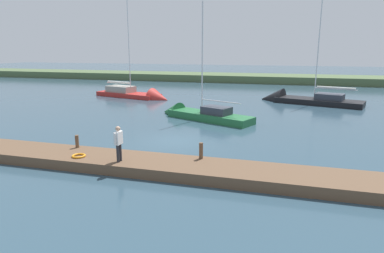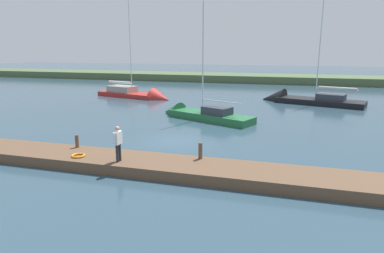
{
  "view_description": "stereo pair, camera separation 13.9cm",
  "coord_description": "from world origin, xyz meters",
  "px_view_note": "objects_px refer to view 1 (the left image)",
  "views": [
    {
      "loc": [
        -6.42,
        19.1,
        5.63
      ],
      "look_at": [
        -1.11,
        0.24,
        1.06
      ],
      "focal_mm": 31.37,
      "sensor_mm": 36.0,
      "label": 1
    },
    {
      "loc": [
        -6.56,
        19.07,
        5.63
      ],
      "look_at": [
        -1.11,
        0.24,
        1.06
      ],
      "focal_mm": 31.37,
      "sensor_mm": 36.0,
      "label": 2
    }
  ],
  "objects_px": {
    "mooring_post_far": "(77,141)",
    "person_on_dock": "(118,141)",
    "mooring_post_near": "(201,151)",
    "sailboat_outer_mooring": "(138,96)",
    "sailboat_inner_slip": "(299,101)",
    "sailboat_far_left": "(197,116)",
    "life_ring_buoy": "(79,156)"
  },
  "relations": [
    {
      "from": "sailboat_far_left",
      "to": "person_on_dock",
      "type": "relative_size",
      "value": 5.96
    },
    {
      "from": "mooring_post_near",
      "to": "sailboat_outer_mooring",
      "type": "xyz_separation_m",
      "value": [
        12.99,
        -21.15,
        -0.72
      ]
    },
    {
      "from": "sailboat_far_left",
      "to": "sailboat_inner_slip",
      "type": "relative_size",
      "value": 0.81
    },
    {
      "from": "life_ring_buoy",
      "to": "sailboat_inner_slip",
      "type": "relative_size",
      "value": 0.05
    },
    {
      "from": "person_on_dock",
      "to": "mooring_post_near",
      "type": "bearing_deg",
      "value": -155.32
    },
    {
      "from": "sailboat_outer_mooring",
      "to": "person_on_dock",
      "type": "bearing_deg",
      "value": -51.5
    },
    {
      "from": "life_ring_buoy",
      "to": "sailboat_outer_mooring",
      "type": "height_order",
      "value": "sailboat_outer_mooring"
    },
    {
      "from": "sailboat_inner_slip",
      "to": "sailboat_outer_mooring",
      "type": "relative_size",
      "value": 0.97
    },
    {
      "from": "life_ring_buoy",
      "to": "person_on_dock",
      "type": "height_order",
      "value": "person_on_dock"
    },
    {
      "from": "mooring_post_far",
      "to": "sailboat_inner_slip",
      "type": "height_order",
      "value": "sailboat_inner_slip"
    },
    {
      "from": "mooring_post_far",
      "to": "life_ring_buoy",
      "type": "height_order",
      "value": "mooring_post_far"
    },
    {
      "from": "mooring_post_far",
      "to": "person_on_dock",
      "type": "distance_m",
      "value": 3.58
    },
    {
      "from": "sailboat_inner_slip",
      "to": "person_on_dock",
      "type": "bearing_deg",
      "value": 87.12
    },
    {
      "from": "sailboat_inner_slip",
      "to": "sailboat_outer_mooring",
      "type": "height_order",
      "value": "sailboat_outer_mooring"
    },
    {
      "from": "sailboat_far_left",
      "to": "sailboat_inner_slip",
      "type": "xyz_separation_m",
      "value": [
        -8.36,
        -10.83,
        -0.05
      ]
    },
    {
      "from": "mooring_post_near",
      "to": "mooring_post_far",
      "type": "xyz_separation_m",
      "value": [
        6.77,
        0.0,
        -0.05
      ]
    },
    {
      "from": "sailboat_far_left",
      "to": "life_ring_buoy",
      "type": "bearing_deg",
      "value": 102.2
    },
    {
      "from": "mooring_post_far",
      "to": "sailboat_outer_mooring",
      "type": "xyz_separation_m",
      "value": [
        6.23,
        -21.15,
        -0.67
      ]
    },
    {
      "from": "mooring_post_near",
      "to": "sailboat_outer_mooring",
      "type": "relative_size",
      "value": 0.06
    },
    {
      "from": "mooring_post_far",
      "to": "person_on_dock",
      "type": "bearing_deg",
      "value": 155.97
    },
    {
      "from": "sailboat_outer_mooring",
      "to": "sailboat_inner_slip",
      "type": "bearing_deg",
      "value": 19.58
    },
    {
      "from": "mooring_post_near",
      "to": "sailboat_outer_mooring",
      "type": "distance_m",
      "value": 24.84
    },
    {
      "from": "mooring_post_far",
      "to": "mooring_post_near",
      "type": "bearing_deg",
      "value": 180.0
    },
    {
      "from": "mooring_post_near",
      "to": "sailboat_far_left",
      "type": "bearing_deg",
      "value": -74.4
    },
    {
      "from": "mooring_post_near",
      "to": "person_on_dock",
      "type": "xyz_separation_m",
      "value": [
        3.55,
        1.43,
        0.58
      ]
    },
    {
      "from": "mooring_post_near",
      "to": "life_ring_buoy",
      "type": "relative_size",
      "value": 1.18
    },
    {
      "from": "sailboat_far_left",
      "to": "sailboat_outer_mooring",
      "type": "relative_size",
      "value": 0.79
    },
    {
      "from": "sailboat_inner_slip",
      "to": "sailboat_far_left",
      "type": "bearing_deg",
      "value": 69.53
    },
    {
      "from": "life_ring_buoy",
      "to": "sailboat_far_left",
      "type": "relative_size",
      "value": 0.07
    },
    {
      "from": "sailboat_inner_slip",
      "to": "person_on_dock",
      "type": "xyz_separation_m",
      "value": [
        8.7,
        23.78,
        1.33
      ]
    },
    {
      "from": "mooring_post_far",
      "to": "life_ring_buoy",
      "type": "bearing_deg",
      "value": 126.15
    },
    {
      "from": "mooring_post_near",
      "to": "mooring_post_far",
      "type": "distance_m",
      "value": 6.77
    }
  ]
}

